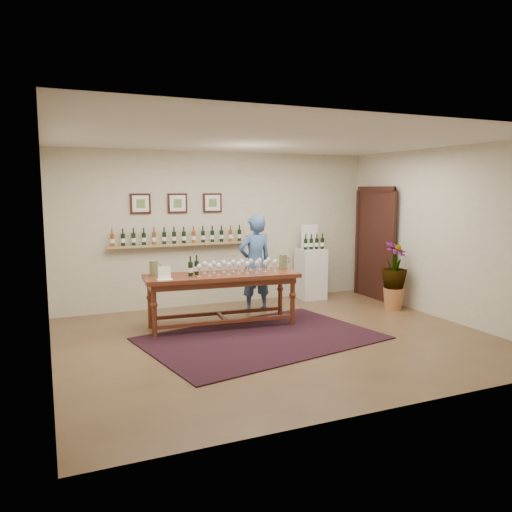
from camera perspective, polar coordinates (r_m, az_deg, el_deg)
name	(u,v)px	position (r m, az deg, el deg)	size (l,w,h in m)	color
ground	(278,339)	(7.24, 2.52, -9.45)	(6.00, 6.00, 0.00)	brown
room_shell	(336,242)	(9.62, 9.14, 1.54)	(6.00, 6.00, 6.00)	beige
rug	(262,338)	(7.23, 0.65, -9.38)	(3.21, 2.14, 0.02)	#40130B
tasting_table	(222,282)	(7.71, -3.93, -2.97)	(2.41, 0.94, 0.83)	#4F1913
table_glasses	(235,266)	(7.77, -2.37, -1.20)	(1.43, 0.33, 0.20)	silver
table_bottles	(194,265)	(7.58, -7.15, -1.00)	(0.30, 0.17, 0.32)	black
pitcher_left	(154,269)	(7.59, -11.60, -1.41)	(0.15, 0.15, 0.24)	#61663F
pitcher_right	(283,262)	(8.13, 3.11, -0.66)	(0.15, 0.15, 0.24)	#61663F
menu_card	(164,273)	(7.31, -10.43, -1.89)	(0.21, 0.16, 0.19)	white
display_pedestal	(311,274)	(9.80, 6.26, -2.03)	(0.49, 0.49, 0.98)	white
pedestal_bottles	(314,241)	(9.66, 6.65, 1.73)	(0.33, 0.09, 0.33)	black
info_sign	(310,236)	(9.81, 6.15, 2.30)	(0.35, 0.02, 0.49)	white
potted_plant	(394,275)	(9.16, 15.51, -2.15)	(0.75, 0.75, 1.05)	#AF6A3A
person	(255,264)	(8.65, -0.11, -0.87)	(0.62, 0.40, 1.69)	#395989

